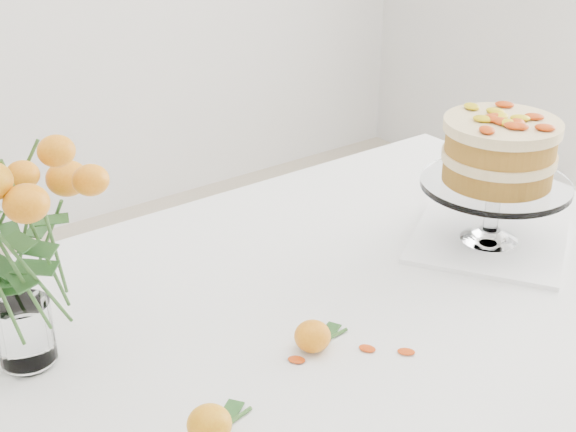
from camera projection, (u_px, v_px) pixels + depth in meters
The scene contains 9 objects.
table at pixel (318, 346), 1.32m from camera, with size 1.43×0.93×0.76m.
napkin at pixel (488, 241), 1.47m from camera, with size 0.27×0.27×0.01m, color white.
cake_stand at pixel (499, 158), 1.40m from camera, with size 0.27×0.27×0.24m.
rose_vase at pixel (5, 216), 1.04m from camera, with size 0.34×0.34×0.40m.
loose_rose_near at pixel (210, 424), 0.99m from camera, with size 0.10×0.06×0.05m.
loose_rose_far at pixel (313, 336), 1.17m from camera, with size 0.10×0.05×0.05m.
stray_petal_a at pixel (297, 360), 1.15m from camera, with size 0.03×0.02×0.00m, color yellow.
stray_petal_b at pixel (367, 349), 1.17m from camera, with size 0.03×0.02×0.00m, color yellow.
stray_petal_c at pixel (406, 352), 1.17m from camera, with size 0.03×0.02×0.00m, color yellow.
Camera 1 is at (-0.69, -0.85, 1.45)m, focal length 50.00 mm.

